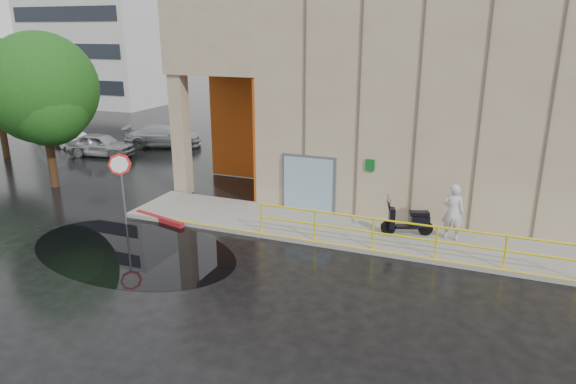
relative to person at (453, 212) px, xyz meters
name	(u,v)px	position (x,y,z in m)	size (l,w,h in m)	color
ground	(232,279)	(-5.50, -4.87, -1.08)	(120.00, 120.00, 0.00)	black
sidewalk	(402,239)	(-1.50, -0.37, -1.01)	(20.00, 3.00, 0.15)	gray
building	(462,93)	(-0.40, 6.11, 3.12)	(20.00, 10.17, 8.00)	gray
guardrail	(404,237)	(-1.25, -1.72, -0.41)	(9.56, 0.06, 1.03)	yellow
distant_building	(97,21)	(-33.50, 23.10, 6.42)	(12.00, 8.08, 15.00)	beige
person	(453,212)	(0.00, 0.00, 0.00)	(0.68, 0.45, 1.87)	#B9BABF
scooter	(409,213)	(-1.37, -0.17, -0.17)	(1.77, 1.07, 1.33)	black
stop_sign	(121,173)	(-11.00, -2.50, 0.83)	(0.61, 0.57, 2.63)	slate
red_curb	(159,219)	(-10.08, -1.77, -0.99)	(2.40, 0.18, 0.18)	maroon
puddle	(132,250)	(-9.36, -4.27, -1.08)	(7.47, 4.60, 0.01)	black
car_a	(101,145)	(-19.06, 5.67, -0.45)	(1.50, 3.73, 1.27)	#A8AAAE
car_b	(61,134)	(-23.31, 7.16, -0.45)	(1.35, 3.88, 1.28)	silver
car_c	(163,136)	(-17.27, 9.00, -0.44)	(1.82, 4.47, 1.30)	silver
tree_near	(43,93)	(-16.85, 0.14, 3.07)	(4.70, 4.70, 6.69)	black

